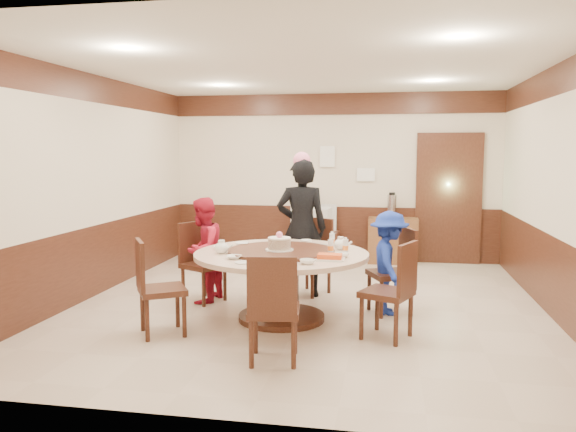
% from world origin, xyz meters
% --- Properties ---
extents(room, '(6.00, 6.04, 2.84)m').
position_xyz_m(room, '(0.01, 0.01, 1.08)').
color(room, beige).
rests_on(room, ground).
extents(banquet_table, '(1.89, 1.89, 0.78)m').
position_xyz_m(banquet_table, '(-0.20, -0.65, 0.53)').
color(banquet_table, '#401F14').
rests_on(banquet_table, ground).
extents(chair_0, '(0.59, 0.58, 0.97)m').
position_xyz_m(chair_0, '(0.99, -0.16, 0.30)').
color(chair_0, '#401F14').
rests_on(chair_0, ground).
extents(chair_1, '(0.60, 0.60, 0.97)m').
position_xyz_m(chair_1, '(-0.04, 0.55, 0.30)').
color(chair_1, '#401F14').
rests_on(chair_1, ground).
extents(chair_2, '(0.60, 0.59, 0.97)m').
position_xyz_m(chair_2, '(-1.30, -0.06, 0.30)').
color(chair_2, '#401F14').
rests_on(chair_2, ground).
extents(chair_3, '(0.61, 0.61, 0.97)m').
position_xyz_m(chair_3, '(-1.30, -1.35, 0.30)').
color(chair_3, '#401F14').
rests_on(chair_3, ground).
extents(chair_4, '(0.50, 0.50, 0.97)m').
position_xyz_m(chair_4, '(-0.03, -1.88, 0.30)').
color(chair_4, '#401F14').
rests_on(chair_4, ground).
extents(chair_5, '(0.58, 0.58, 0.97)m').
position_xyz_m(chair_5, '(0.96, -1.07, 0.30)').
color(chair_5, '#401F14').
rests_on(chair_5, ground).
extents(person_standing, '(0.69, 0.50, 1.74)m').
position_xyz_m(person_standing, '(-0.14, 0.43, 0.87)').
color(person_standing, black).
rests_on(person_standing, ground).
extents(person_red, '(0.57, 0.69, 1.28)m').
position_xyz_m(person_red, '(-1.28, -0.08, 0.64)').
color(person_red, '#B7182F').
rests_on(person_red, ground).
extents(person_blue, '(0.55, 0.82, 1.17)m').
position_xyz_m(person_blue, '(0.95, -0.20, 0.59)').
color(person_blue, '#172E97').
rests_on(person_blue, ground).
extents(birthday_cake, '(0.30, 0.30, 0.20)m').
position_xyz_m(birthday_cake, '(-0.21, -0.69, 0.85)').
color(birthday_cake, white).
rests_on(birthday_cake, banquet_table).
extents(teapot_left, '(0.17, 0.15, 0.13)m').
position_xyz_m(teapot_left, '(-0.81, -0.83, 0.81)').
color(teapot_left, white).
rests_on(teapot_left, banquet_table).
extents(teapot_right, '(0.17, 0.15, 0.13)m').
position_xyz_m(teapot_right, '(0.42, -0.38, 0.81)').
color(teapot_right, white).
rests_on(teapot_right, banquet_table).
extents(bowl_0, '(0.16, 0.16, 0.04)m').
position_xyz_m(bowl_0, '(-0.72, -0.32, 0.77)').
color(bowl_0, white).
rests_on(bowl_0, banquet_table).
extents(bowl_1, '(0.15, 0.15, 0.05)m').
position_xyz_m(bowl_1, '(0.17, -1.23, 0.77)').
color(bowl_1, white).
rests_on(bowl_1, banquet_table).
extents(bowl_2, '(0.15, 0.15, 0.04)m').
position_xyz_m(bowl_2, '(-0.60, -1.12, 0.77)').
color(bowl_2, white).
rests_on(bowl_2, banquet_table).
extents(bowl_3, '(0.15, 0.15, 0.05)m').
position_xyz_m(bowl_3, '(0.47, -0.83, 0.77)').
color(bowl_3, white).
rests_on(bowl_3, banquet_table).
extents(bowl_4, '(0.15, 0.15, 0.04)m').
position_xyz_m(bowl_4, '(-0.91, -0.58, 0.77)').
color(bowl_4, white).
rests_on(bowl_4, banquet_table).
extents(bowl_5, '(0.14, 0.14, 0.04)m').
position_xyz_m(bowl_5, '(-0.02, -0.02, 0.77)').
color(bowl_5, white).
rests_on(bowl_5, banquet_table).
extents(saucer_near, '(0.18, 0.18, 0.01)m').
position_xyz_m(saucer_near, '(-0.45, -1.30, 0.76)').
color(saucer_near, white).
rests_on(saucer_near, banquet_table).
extents(saucer_far, '(0.18, 0.18, 0.01)m').
position_xyz_m(saucer_far, '(0.25, -0.15, 0.76)').
color(saucer_far, white).
rests_on(saucer_far, banquet_table).
extents(shrimp_platter, '(0.30, 0.20, 0.06)m').
position_xyz_m(shrimp_platter, '(0.36, -1.00, 0.78)').
color(shrimp_platter, white).
rests_on(shrimp_platter, banquet_table).
extents(bottle_0, '(0.06, 0.06, 0.16)m').
position_xyz_m(bottle_0, '(0.34, -0.70, 0.83)').
color(bottle_0, white).
rests_on(bottle_0, banquet_table).
extents(bottle_1, '(0.06, 0.06, 0.16)m').
position_xyz_m(bottle_1, '(0.49, -0.65, 0.83)').
color(bottle_1, white).
rests_on(bottle_1, banquet_table).
extents(bottle_2, '(0.06, 0.06, 0.16)m').
position_xyz_m(bottle_2, '(0.31, -0.23, 0.83)').
color(bottle_2, white).
rests_on(bottle_2, banquet_table).
extents(tv_stand, '(0.85, 0.45, 0.50)m').
position_xyz_m(tv_stand, '(-0.30, 2.75, 0.25)').
color(tv_stand, '#401F14').
rests_on(tv_stand, ground).
extents(television, '(0.78, 0.25, 0.45)m').
position_xyz_m(television, '(-0.30, 2.75, 0.72)').
color(television, gray).
rests_on(television, tv_stand).
extents(side_cabinet, '(0.80, 0.40, 0.75)m').
position_xyz_m(side_cabinet, '(1.02, 2.78, 0.38)').
color(side_cabinet, brown).
rests_on(side_cabinet, ground).
extents(thermos, '(0.15, 0.15, 0.38)m').
position_xyz_m(thermos, '(0.99, 2.78, 0.94)').
color(thermos, silver).
rests_on(thermos, side_cabinet).
extents(notice_left, '(0.25, 0.00, 0.35)m').
position_xyz_m(notice_left, '(-0.10, 2.96, 1.75)').
color(notice_left, white).
rests_on(notice_left, room).
extents(notice_right, '(0.30, 0.00, 0.22)m').
position_xyz_m(notice_right, '(0.55, 2.96, 1.45)').
color(notice_right, white).
rests_on(notice_right, room).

